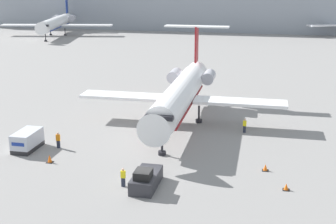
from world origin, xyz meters
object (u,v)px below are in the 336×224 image
at_px(worker_by_wing, 245,125).
at_px(traffic_cone_right, 265,168).
at_px(airplane_main, 181,93).
at_px(worker_on_apron, 58,140).
at_px(traffic_cone_left, 50,159).
at_px(pushback_tug, 146,179).
at_px(luggage_cart, 27,140).
at_px(traffic_cone_mid, 286,187).
at_px(worker_near_tug, 123,177).
at_px(airplane_parked_far_left, 57,23).

distance_m(worker_by_wing, traffic_cone_right, 10.99).
height_order(airplane_main, worker_on_apron, airplane_main).
height_order(airplane_main, traffic_cone_left, airplane_main).
relative_size(pushback_tug, luggage_cart, 1.17).
bearing_deg(traffic_cone_mid, pushback_tug, -170.69).
bearing_deg(traffic_cone_left, airplane_main, 55.87).
height_order(worker_by_wing, worker_on_apron, worker_on_apron).
height_order(worker_near_tug, worker_by_wing, worker_near_tug).
bearing_deg(worker_on_apron, traffic_cone_right, -3.69).
xyz_separation_m(airplane_main, airplane_parked_far_left, (-52.01, 75.90, 0.03)).
height_order(worker_on_apron, airplane_parked_far_left, airplane_parked_far_left).
xyz_separation_m(worker_by_wing, airplane_parked_far_left, (-59.88, 77.73, 2.97)).
relative_size(airplane_main, traffic_cone_right, 43.60).
bearing_deg(worker_on_apron, luggage_cart, -160.82).
bearing_deg(traffic_cone_right, pushback_tug, -150.24).
xyz_separation_m(worker_on_apron, traffic_cone_mid, (23.27, -5.17, -0.63)).
distance_m(worker_near_tug, traffic_cone_mid, 13.96).
xyz_separation_m(worker_on_apron, airplane_parked_far_left, (-40.99, 87.01, 2.93)).
xyz_separation_m(airplane_main, worker_near_tug, (-1.50, -18.57, -2.92)).
xyz_separation_m(luggage_cart, traffic_cone_right, (24.45, -0.35, -0.69)).
xyz_separation_m(worker_on_apron, traffic_cone_left, (0.87, -3.86, -0.51)).
bearing_deg(worker_by_wing, traffic_cone_mid, -73.13).
distance_m(pushback_tug, traffic_cone_mid, 11.97).
xyz_separation_m(airplane_main, pushback_tug, (0.45, -18.21, -3.08)).
bearing_deg(airplane_main, traffic_cone_right, -50.08).
distance_m(worker_on_apron, traffic_cone_left, 3.99).
bearing_deg(airplane_main, worker_near_tug, -94.60).
bearing_deg(worker_by_wing, traffic_cone_right, -76.41).
bearing_deg(worker_by_wing, airplane_parked_far_left, 127.61).
xyz_separation_m(traffic_cone_left, traffic_cone_mid, (22.40, -1.31, -0.12)).
height_order(airplane_main, pushback_tug, airplane_main).
bearing_deg(worker_by_wing, worker_on_apron, -153.82).
bearing_deg(airplane_parked_far_left, traffic_cone_left, -65.27).
xyz_separation_m(airplane_main, luggage_cart, (-14.00, -12.15, -2.81)).
xyz_separation_m(pushback_tug, traffic_cone_left, (-10.59, 3.25, -0.32)).
distance_m(airplane_main, airplane_parked_far_left, 92.01).
relative_size(pushback_tug, traffic_cone_mid, 7.48).
bearing_deg(airplane_main, pushback_tug, -88.59).
relative_size(worker_by_wing, worker_on_apron, 0.96).
height_order(airplane_main, luggage_cart, airplane_main).
height_order(traffic_cone_mid, airplane_parked_far_left, airplane_parked_far_left).
relative_size(worker_near_tug, worker_on_apron, 0.98).
distance_m(worker_on_apron, traffic_cone_right, 21.52).
bearing_deg(pushback_tug, airplane_main, 91.41).
relative_size(pushback_tug, worker_near_tug, 2.63).
xyz_separation_m(worker_on_apron, traffic_cone_right, (21.47, -1.38, -0.60)).
bearing_deg(airplane_main, traffic_cone_left, -124.13).
relative_size(pushback_tug, traffic_cone_right, 6.95).
relative_size(traffic_cone_left, airplane_parked_far_left, 0.03).
relative_size(worker_by_wing, traffic_cone_mid, 2.78).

